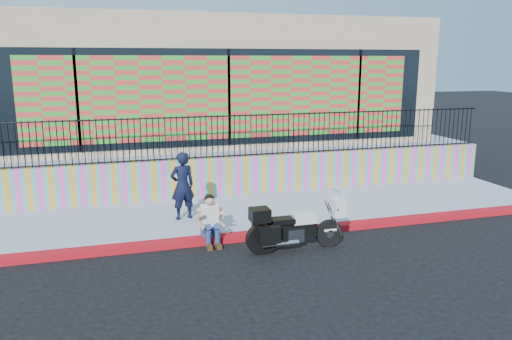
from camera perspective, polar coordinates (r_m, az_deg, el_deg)
name	(u,v)px	position (r m, az deg, el deg)	size (l,w,h in m)	color
ground	(272,237)	(11.43, 1.82, -7.62)	(90.00, 90.00, 0.00)	black
red_curb	(272,234)	(11.40, 1.82, -7.27)	(16.00, 0.30, 0.15)	#AA0C10
sidewalk	(252,213)	(12.90, -0.45, -4.90)	(16.00, 3.00, 0.15)	#9298AF
mural_wall	(237,176)	(14.23, -2.20, -0.65)	(16.00, 0.20, 1.10)	#FF43B4
metal_fence	(237,136)	(14.02, -2.24, 3.94)	(15.80, 0.04, 1.20)	black
elevated_platform	(204,149)	(19.14, -5.91, 2.46)	(16.00, 10.00, 1.25)	#9298AF
storefront_building	(204,79)	(18.65, -5.97, 10.31)	(14.00, 8.06, 4.00)	tan
police_motorcycle	(294,225)	(10.51, 4.41, -6.32)	(2.09, 0.69, 1.30)	black
police_officer	(182,186)	(12.11, -8.41, -1.78)	(0.60, 0.39, 1.65)	black
seated_man	(211,225)	(10.87, -5.16, -6.24)	(0.54, 0.71, 1.06)	navy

